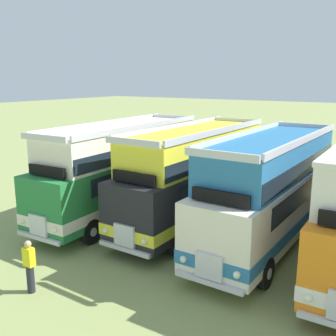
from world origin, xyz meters
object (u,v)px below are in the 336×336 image
at_px(bus_third_in_row, 271,188).
at_px(bus_first_in_row, 124,166).
at_px(bus_second_in_row, 196,174).
at_px(marshal_person, 30,266).

bearing_deg(bus_third_in_row, bus_first_in_row, -178.72).
distance_m(bus_second_in_row, marshal_person, 8.41).
bearing_deg(bus_second_in_row, marshal_person, -99.05).
relative_size(bus_first_in_row, marshal_person, 6.23).
distance_m(bus_third_in_row, marshal_person, 9.26).
bearing_deg(bus_second_in_row, bus_first_in_row, -169.87).
relative_size(bus_first_in_row, bus_second_in_row, 1.08).
height_order(bus_first_in_row, bus_second_in_row, same).
xyz_separation_m(bus_first_in_row, bus_third_in_row, (7.30, 0.16, -0.00)).
bearing_deg(bus_first_in_row, bus_third_in_row, 1.28).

